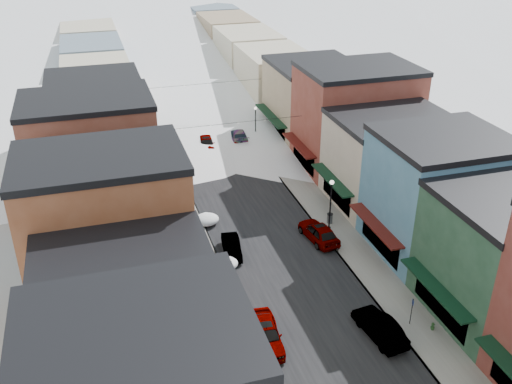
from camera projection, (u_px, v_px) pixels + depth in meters
road at (194, 117)px, 79.93m from camera, size 10.00×160.00×0.01m
sidewalk_left at (147, 122)px, 78.20m from camera, size 3.20×160.00×0.15m
sidewalk_right at (240, 112)px, 81.60m from camera, size 3.20×160.00×0.15m
curb_left at (158, 120)px, 78.60m from camera, size 0.10×160.00×0.15m
curb_right at (229, 113)px, 81.20m from camera, size 0.10×160.00×0.15m
bldg_l_cream at (130, 323)px, 33.94m from camera, size 11.30×8.20×9.50m
bldg_l_brick_near at (109, 236)px, 39.93m from camera, size 12.30×8.20×12.50m
bldg_l_grayblue at (110, 202)px, 48.10m from camera, size 11.30×9.20×9.00m
bldg_l_brick_far at (92, 152)px, 55.04m from camera, size 13.30×9.20×11.00m
bldg_l_tan at (98, 121)px, 64.04m from camera, size 11.30×11.20×10.00m
bldg_r_green at (508, 256)px, 40.29m from camera, size 11.30×9.20×9.50m
bldg_r_blue at (438, 194)px, 47.73m from camera, size 11.30×9.20×10.50m
bldg_r_cream at (390, 160)px, 55.86m from camera, size 12.30×9.20×9.00m
bldg_r_brick_far at (355, 117)px, 63.07m from camera, size 13.30×9.20×11.50m
bldg_r_tan at (313, 100)px, 71.78m from camera, size 11.30×11.20×9.50m
distant_blocks at (167, 51)px, 97.68m from camera, size 34.00×55.00×8.00m
overhead_cables at (213, 102)px, 66.46m from camera, size 16.40×15.04×0.04m
car_silver_sedan at (266, 334)px, 38.90m from camera, size 2.48×5.10×1.68m
car_dark_hatch at (232, 247)px, 48.93m from camera, size 1.91×4.21×1.34m
car_silver_wagon at (180, 137)px, 71.19m from camera, size 2.65×5.69×1.61m
car_green_sedan at (380, 327)px, 39.58m from camera, size 2.24×4.98×1.59m
car_gray_suv at (319, 232)px, 50.82m from camera, size 2.65×5.19×1.69m
car_black_sedan at (238, 136)px, 71.55m from camera, size 2.79×5.73×1.61m
car_lane_silver at (206, 143)px, 69.28m from camera, size 2.44×5.01×1.65m
car_lane_white at (206, 107)px, 81.84m from camera, size 2.53×5.05×1.37m
parking_sign at (412, 309)px, 40.28m from camera, size 0.10×0.30×2.21m
trash_can at (330, 218)px, 53.41m from camera, size 0.56×0.56×0.95m
streetlamp_near at (331, 198)px, 51.29m from camera, size 0.41×0.41×4.94m
streetlamp_far at (256, 119)px, 70.70m from camera, size 0.37×0.37×4.40m
planter_far at (433, 326)px, 40.20m from camera, size 0.33×0.33×0.54m
snow_pile_mid at (224, 263)px, 47.06m from camera, size 2.32×2.63×0.98m
snow_pile_far at (206, 219)px, 53.53m from camera, size 2.38×2.66×1.01m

